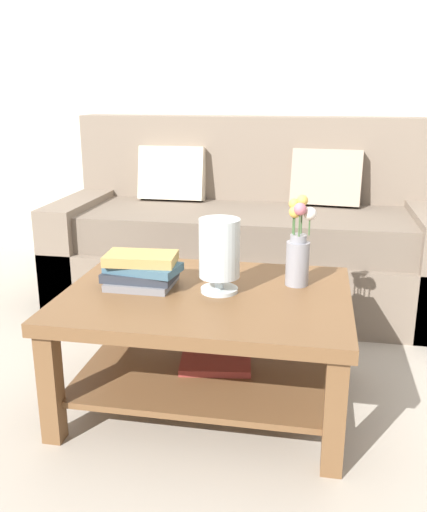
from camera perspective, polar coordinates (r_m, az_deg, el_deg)
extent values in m
plane|color=#ADA393|center=(2.66, 1.43, -10.56)|extent=(10.00, 10.00, 0.00)
cube|color=beige|center=(4.01, 5.53, 18.52)|extent=(6.40, 0.12, 2.70)
cube|color=#7A6B5B|center=(3.29, 3.35, -1.70)|extent=(2.18, 0.90, 0.36)
cube|color=#6E6052|center=(3.19, 3.37, 2.92)|extent=(1.94, 0.74, 0.20)
cube|color=#7A6B5B|center=(3.51, 4.23, 8.34)|extent=(2.18, 0.20, 0.70)
cube|color=#7A6B5B|center=(3.51, -12.87, 1.13)|extent=(0.20, 0.90, 0.60)
cube|color=#7A6B5B|center=(3.29, 20.78, -0.60)|extent=(0.20, 0.90, 0.60)
cube|color=beige|center=(3.46, -4.23, 8.38)|extent=(0.40, 0.19, 0.34)
cube|color=gray|center=(3.35, 11.48, 7.82)|extent=(0.42, 0.23, 0.34)
cube|color=brown|center=(2.15, -0.73, -4.32)|extent=(1.09, 0.82, 0.05)
cube|color=brown|center=(2.10, -16.29, -12.75)|extent=(0.07, 0.07, 0.42)
cube|color=brown|center=(1.90, 12.26, -15.67)|extent=(0.07, 0.07, 0.42)
cube|color=brown|center=(2.68, -9.58, -5.61)|extent=(0.07, 0.07, 0.42)
cube|color=brown|center=(2.53, 11.91, -7.10)|extent=(0.07, 0.07, 0.42)
cube|color=brown|center=(2.28, -0.70, -11.55)|extent=(0.97, 0.70, 0.02)
cube|color=#993833|center=(2.28, 0.22, -10.85)|extent=(0.30, 0.24, 0.03)
cube|color=slate|center=(2.23, -7.34, -2.66)|extent=(0.25, 0.22, 0.03)
cube|color=#2D333D|center=(2.21, -7.52, -1.97)|extent=(0.28, 0.17, 0.03)
cube|color=#3D6075|center=(2.19, -7.20, -1.19)|extent=(0.30, 0.20, 0.03)
cube|color=tan|center=(2.19, -7.43, -0.25)|extent=(0.28, 0.18, 0.04)
cylinder|color=silver|center=(2.14, 0.60, -3.46)|extent=(0.14, 0.14, 0.02)
cylinder|color=silver|center=(2.13, 0.60, -2.68)|extent=(0.04, 0.04, 0.05)
cylinder|color=silver|center=(2.09, 0.61, 0.81)|extent=(0.16, 0.16, 0.22)
sphere|color=tan|center=(2.11, -0.02, -0.59)|extent=(0.05, 0.05, 0.05)
sphere|color=beige|center=(2.12, 1.28, -0.71)|extent=(0.04, 0.04, 0.04)
cylinder|color=gray|center=(2.22, 8.56, -0.76)|extent=(0.09, 0.09, 0.18)
cylinder|color=gray|center=(2.19, 8.68, 1.79)|extent=(0.06, 0.06, 0.03)
cylinder|color=#426638|center=(2.17, 9.77, 2.99)|extent=(0.01, 0.01, 0.07)
sphere|color=silver|center=(2.16, 9.83, 4.29)|extent=(0.05, 0.05, 0.05)
cylinder|color=#426638|center=(2.19, 8.99, 3.77)|extent=(0.01, 0.01, 0.12)
sphere|color=gold|center=(2.17, 9.07, 5.63)|extent=(0.04, 0.04, 0.04)
cylinder|color=#426638|center=(2.19, 8.16, 3.63)|extent=(0.01, 0.01, 0.11)
sphere|color=gold|center=(2.17, 8.23, 5.31)|extent=(0.04, 0.04, 0.04)
cylinder|color=#426638|center=(2.17, 8.26, 3.12)|extent=(0.01, 0.01, 0.08)
sphere|color=gold|center=(2.16, 8.32, 4.46)|extent=(0.05, 0.05, 0.05)
cylinder|color=#426638|center=(2.15, 8.76, 3.17)|extent=(0.01, 0.01, 0.09)
sphere|color=#C66B7A|center=(2.13, 8.84, 4.76)|extent=(0.05, 0.05, 0.05)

